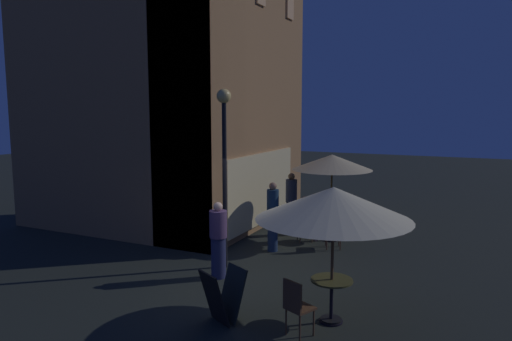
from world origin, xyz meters
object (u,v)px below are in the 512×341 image
at_px(cafe_table_1, 331,222).
at_px(menu_sandwich_board, 223,296).
at_px(cafe_table_0, 332,291).
at_px(patron_standing_3, 218,240).
at_px(street_lamp_near_corner, 224,145).
at_px(cafe_chair_0, 296,303).
at_px(cafe_chair_2, 334,227).
at_px(patio_umbrella_0, 333,204).
at_px(patio_umbrella_1, 332,163).
at_px(patron_standing_2, 291,204).
at_px(cafe_chair_1, 301,221).
at_px(patron_seated_0, 307,216).
at_px(patron_standing_1, 273,216).

bearing_deg(cafe_table_1, menu_sandwich_board, 177.60).
relative_size(cafe_table_0, cafe_table_1, 1.00).
bearing_deg(cafe_table_1, patron_standing_3, 160.29).
relative_size(street_lamp_near_corner, cafe_chair_0, 4.29).
bearing_deg(cafe_chair_2, patio_umbrella_0, 174.31).
xyz_separation_m(patio_umbrella_1, patron_standing_3, (-3.80, 1.36, -1.34)).
distance_m(cafe_table_0, cafe_table_1, 5.03).
xyz_separation_m(cafe_table_1, patio_umbrella_0, (-4.83, -1.41, 1.52)).
xyz_separation_m(menu_sandwich_board, patron_standing_2, (5.72, 0.97, 0.44)).
height_order(cafe_chair_1, patron_standing_3, patron_standing_3).
xyz_separation_m(cafe_table_1, cafe_chair_0, (-5.59, -1.06, 0.04)).
relative_size(patron_seated_0, patron_standing_2, 0.70).
distance_m(cafe_table_1, patron_seated_0, 0.71).
bearing_deg(menu_sandwich_board, cafe_table_1, 26.11).
relative_size(cafe_chair_0, cafe_chair_2, 0.99).
bearing_deg(patron_seated_0, patio_umbrella_1, 0.00).
height_order(street_lamp_near_corner, cafe_table_1, street_lamp_near_corner).
relative_size(cafe_table_0, patron_seated_0, 0.60).
distance_m(street_lamp_near_corner, patron_standing_2, 3.78).
bearing_deg(cafe_chair_1, patron_standing_2, 99.67).
relative_size(patio_umbrella_0, patron_standing_3, 1.57).
relative_size(cafe_table_0, cafe_chair_0, 0.80).
bearing_deg(patio_umbrella_1, cafe_chair_1, 122.98).
relative_size(patio_umbrella_1, cafe_chair_1, 2.45).
distance_m(menu_sandwich_board, cafe_table_1, 5.62).
bearing_deg(patron_seated_0, cafe_chair_1, 180.00).
bearing_deg(cafe_table_1, cafe_table_0, -163.70).
relative_size(street_lamp_near_corner, cafe_table_0, 5.38).
xyz_separation_m(cafe_table_0, patron_seated_0, (4.46, 1.98, 0.17)).
relative_size(street_lamp_near_corner, patron_seated_0, 3.22).
bearing_deg(patron_seated_0, menu_sandwich_board, -119.33).
distance_m(patio_umbrella_1, patron_standing_1, 2.27).
distance_m(menu_sandwich_board, patio_umbrella_1, 5.87).
xyz_separation_m(cafe_table_0, patron_standing_2, (4.94, 2.62, 0.37)).
xyz_separation_m(menu_sandwich_board, patron_standing_1, (4.05, 0.82, 0.43)).
distance_m(patio_umbrella_0, patron_standing_1, 4.25).
relative_size(cafe_table_1, patron_seated_0, 0.60).
xyz_separation_m(street_lamp_near_corner, cafe_table_1, (3.15, -1.56, -2.27)).
height_order(street_lamp_near_corner, cafe_table_0, street_lamp_near_corner).
relative_size(cafe_chair_2, patron_seated_0, 0.76).
height_order(cafe_table_1, cafe_chair_0, cafe_chair_0).
bearing_deg(patron_standing_3, patio_umbrella_1, 29.42).
height_order(patio_umbrella_0, cafe_chair_0, patio_umbrella_0).
xyz_separation_m(cafe_chair_0, cafe_chair_1, (5.14, 1.75, 0.02)).
relative_size(cafe_chair_0, patron_standing_3, 0.57).
bearing_deg(cafe_chair_2, patio_umbrella_1, 0.00).
height_order(cafe_table_0, cafe_chair_1, cafe_chair_1).
distance_m(patio_umbrella_1, patron_seated_0, 1.60).
relative_size(cafe_chair_1, patron_standing_2, 0.54).
relative_size(patio_umbrella_0, patron_standing_2, 1.45).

